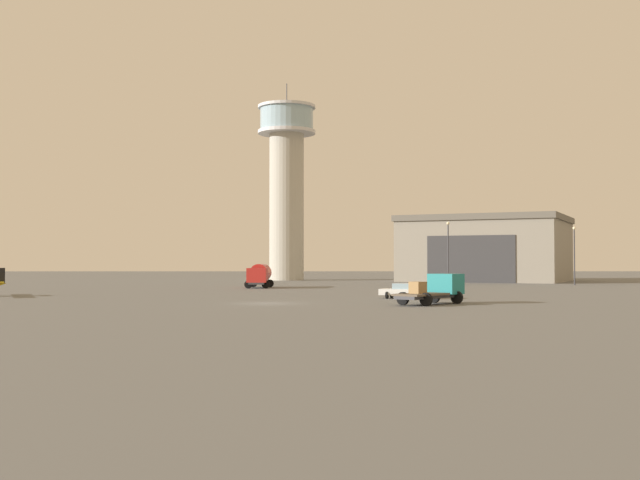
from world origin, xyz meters
name	(u,v)px	position (x,y,z in m)	size (l,w,h in m)	color
ground_plane	(267,303)	(0.00, 0.00, 0.00)	(400.00, 400.00, 0.00)	#60605E
control_tower	(287,179)	(-1.07, 76.30, 18.12)	(10.29, 10.29, 35.21)	#B2AD9E
hangar	(487,249)	(33.16, 69.62, 5.47)	(33.39, 31.97, 10.90)	gray
truck_fuel_tanker_red	(260,275)	(-3.11, 36.66, 1.67)	(3.43, 6.96, 3.01)	#38383D
truck_flatbed_teal	(436,289)	(13.33, -0.90, 1.17)	(6.25, 6.70, 2.35)	#38383D
car_white	(406,290)	(12.02, 7.79, 0.74)	(4.91, 3.27, 1.37)	white
light_post_west	(448,248)	(22.60, 46.75, 5.29)	(0.44, 0.44, 8.91)	#38383D
light_post_centre	(574,250)	(40.35, 46.70, 4.93)	(0.44, 0.44, 8.23)	#38383D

